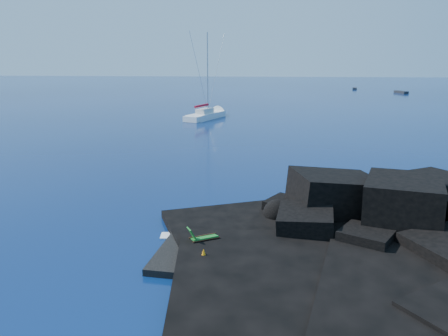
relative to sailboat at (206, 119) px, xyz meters
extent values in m
plane|color=#031339|center=(3.61, -50.86, 0.00)|extent=(400.00, 400.00, 0.00)
cube|color=black|center=(8.11, -50.36, 0.00)|extent=(9.08, 6.86, 0.70)
cube|color=white|center=(8.79, -51.21, 0.38)|extent=(2.19, 1.23, 0.06)
cone|color=orange|center=(6.32, -51.66, 0.65)|extent=(0.50, 0.50, 0.59)
cube|color=#27272C|center=(37.63, 68.28, 0.00)|extent=(2.00, 4.12, 0.53)
cube|color=black|center=(47.44, 54.53, 0.00)|extent=(2.90, 4.94, 0.63)
camera|label=1|loc=(8.97, -71.09, 10.06)|focal=35.00mm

